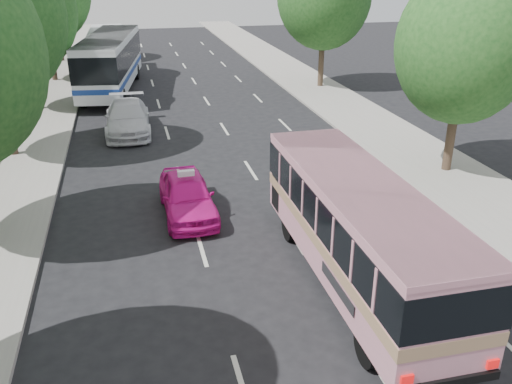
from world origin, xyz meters
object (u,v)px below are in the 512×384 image
object	(u,v)px
pink_taxi	(187,195)
tour_coach_front	(110,58)
white_pickup	(128,118)
tour_coach_rear	(107,51)
pink_bus	(358,222)

from	to	relation	value
pink_taxi	tour_coach_front	xyz separation A→B (m)	(-2.50, 19.53, 1.42)
white_pickup	tour_coach_front	size ratio (longest dim) A/B	0.43
tour_coach_front	tour_coach_rear	distance (m)	4.24
white_pickup	tour_coach_front	xyz separation A→B (m)	(-0.76, 9.45, 1.37)
pink_taxi	white_pickup	bearing A→B (deg)	98.62
pink_bus	pink_taxi	bearing A→B (deg)	126.36
pink_taxi	tour_coach_rear	world-z (taller)	tour_coach_rear
white_pickup	pink_taxi	bearing A→B (deg)	-79.27
white_pickup	tour_coach_rear	bearing A→B (deg)	95.41
pink_bus	pink_taxi	xyz separation A→B (m)	(-3.82, 5.19, -1.09)
tour_coach_rear	white_pickup	bearing A→B (deg)	-84.65
white_pickup	tour_coach_rear	world-z (taller)	tour_coach_rear
pink_bus	tour_coach_front	size ratio (longest dim) A/B	0.75
pink_bus	pink_taxi	world-z (taller)	pink_bus
pink_taxi	white_pickup	size ratio (longest dim) A/B	0.80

